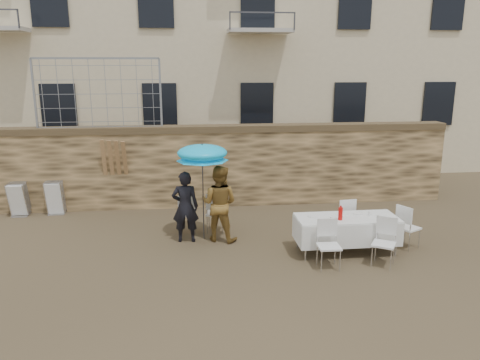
{
  "coord_description": "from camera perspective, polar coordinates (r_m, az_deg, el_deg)",
  "views": [
    {
      "loc": [
        -0.68,
        -7.64,
        3.89
      ],
      "look_at": [
        0.4,
        2.2,
        1.4
      ],
      "focal_mm": 35.0,
      "sensor_mm": 36.0,
      "label": 1
    }
  ],
  "objects": [
    {
      "name": "soda_bottle",
      "position": [
        9.75,
        12.15,
        -4.04
      ],
      "size": [
        0.09,
        0.09,
        0.26
      ],
      "primitive_type": "cylinder",
      "color": "red",
      "rests_on": "banquet_table"
    },
    {
      "name": "chair_stack_right",
      "position": [
        13.28,
        -21.47,
        -1.86
      ],
      "size": [
        0.46,
        0.4,
        0.92
      ],
      "primitive_type": null,
      "color": "white",
      "rests_on": "ground"
    },
    {
      "name": "banquet_table",
      "position": [
        10.0,
        12.92,
        -4.67
      ],
      "size": [
        2.1,
        0.85,
        0.78
      ],
      "color": "white",
      "rests_on": "ground"
    },
    {
      "name": "table_chair_back",
      "position": [
        10.86,
        12.48,
        -4.53
      ],
      "size": [
        0.54,
        0.54,
        0.96
      ],
      "primitive_type": null,
      "rotation": [
        0.0,
        0.0,
        3.28
      ],
      "color": "white",
      "rests_on": "ground"
    },
    {
      "name": "couple_chair_right",
      "position": [
        11.03,
        -2.98,
        -3.91
      ],
      "size": [
        0.56,
        0.56,
        0.96
      ],
      "primitive_type": null,
      "rotation": [
        0.0,
        0.0,
        2.97
      ],
      "color": "white",
      "rests_on": "ground"
    },
    {
      "name": "woman_dress",
      "position": [
        10.4,
        -2.55,
        -2.86
      ],
      "size": [
        1.03,
        0.93,
        1.72
      ],
      "primitive_type": "imported",
      "rotation": [
        0.0,
        0.0,
        2.73
      ],
      "color": "#B48237",
      "rests_on": "ground"
    },
    {
      "name": "chain_link_fence",
      "position": [
        12.88,
        -16.89,
        10.0
      ],
      "size": [
        3.2,
        0.06,
        1.8
      ],
      "primitive_type": null,
      "color": "gray",
      "rests_on": "stone_wall"
    },
    {
      "name": "stone_wall",
      "position": [
        12.97,
        -3.11,
        1.66
      ],
      "size": [
        13.0,
        0.5,
        2.2
      ],
      "primitive_type": "cube",
      "color": "olive",
      "rests_on": "ground"
    },
    {
      "name": "table_chair_front_left",
      "position": [
        9.24,
        10.8,
        -7.81
      ],
      "size": [
        0.49,
        0.49,
        0.96
      ],
      "primitive_type": null,
      "rotation": [
        0.0,
        0.0,
        -0.02
      ],
      "color": "white",
      "rests_on": "ground"
    },
    {
      "name": "table_chair_side",
      "position": [
        10.7,
        19.81,
        -5.34
      ],
      "size": [
        0.65,
        0.65,
        0.96
      ],
      "primitive_type": null,
      "rotation": [
        0.0,
        0.0,
        2.06
      ],
      "color": "white",
      "rests_on": "ground"
    },
    {
      "name": "wood_planks",
      "position": [
        12.88,
        -14.73,
        0.68
      ],
      "size": [
        0.7,
        0.2,
        2.0
      ],
      "primitive_type": null,
      "color": "#A37749",
      "rests_on": "ground"
    },
    {
      "name": "umbrella",
      "position": [
        10.22,
        -4.62,
        2.97
      ],
      "size": [
        1.14,
        1.14,
        2.04
      ],
      "color": "#3F3F44",
      "rests_on": "ground"
    },
    {
      "name": "table_chair_front_right",
      "position": [
        9.61,
        17.13,
        -7.33
      ],
      "size": [
        0.66,
        0.66,
        0.96
      ],
      "primitive_type": null,
      "rotation": [
        0.0,
        0.0,
        -0.57
      ],
      "color": "white",
      "rests_on": "ground"
    },
    {
      "name": "man_suit",
      "position": [
        10.39,
        -6.69,
        -3.26
      ],
      "size": [
        0.61,
        0.42,
        1.61
      ],
      "primitive_type": "imported",
      "rotation": [
        0.0,
        0.0,
        3.08
      ],
      "color": "black",
      "rests_on": "ground"
    },
    {
      "name": "couple_chair_left",
      "position": [
        11.02,
        -6.63,
        -4.02
      ],
      "size": [
        0.54,
        0.54,
        0.96
      ],
      "primitive_type": null,
      "rotation": [
        0.0,
        0.0,
        3.29
      ],
      "color": "white",
      "rests_on": "ground"
    },
    {
      "name": "ground",
      "position": [
        8.6,
        -1.07,
        -12.77
      ],
      "size": [
        80.0,
        80.0,
        0.0
      ],
      "primitive_type": "plane",
      "color": "brown",
      "rests_on": "ground"
    },
    {
      "name": "chair_stack_left",
      "position": [
        13.55,
        -25.14,
        -1.93
      ],
      "size": [
        0.46,
        0.47,
        0.92
      ],
      "primitive_type": null,
      "color": "white",
      "rests_on": "ground"
    }
  ]
}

